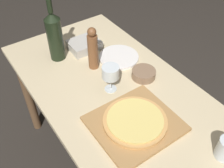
{
  "coord_description": "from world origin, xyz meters",
  "views": [
    {
      "loc": [
        -0.57,
        -0.68,
        1.73
      ],
      "look_at": [
        -0.03,
        0.1,
        0.83
      ],
      "focal_mm": 42.0,
      "sensor_mm": 36.0,
      "label": 1
    }
  ],
  "objects_px": {
    "pepper_mill": "(93,49)",
    "small_bowl": "(144,74)",
    "pizza": "(135,121)",
    "wine_glass": "(111,73)",
    "wine_bottle": "(55,36)"
  },
  "relations": [
    {
      "from": "wine_bottle",
      "to": "pepper_mill",
      "type": "relative_size",
      "value": 1.44
    },
    {
      "from": "wine_glass",
      "to": "small_bowl",
      "type": "distance_m",
      "value": 0.22
    },
    {
      "from": "pizza",
      "to": "small_bowl",
      "type": "xyz_separation_m",
      "value": [
        0.24,
        0.23,
        -0.01
      ]
    },
    {
      "from": "pepper_mill",
      "to": "wine_bottle",
      "type": "bearing_deg",
      "value": 123.16
    },
    {
      "from": "pepper_mill",
      "to": "small_bowl",
      "type": "height_order",
      "value": "pepper_mill"
    },
    {
      "from": "pizza",
      "to": "pepper_mill",
      "type": "bearing_deg",
      "value": 81.77
    },
    {
      "from": "pepper_mill",
      "to": "wine_glass",
      "type": "relative_size",
      "value": 1.71
    },
    {
      "from": "pepper_mill",
      "to": "small_bowl",
      "type": "relative_size",
      "value": 1.96
    },
    {
      "from": "pepper_mill",
      "to": "wine_glass",
      "type": "xyz_separation_m",
      "value": [
        -0.03,
        -0.21,
        -0.01
      ]
    },
    {
      "from": "pepper_mill",
      "to": "wine_glass",
      "type": "distance_m",
      "value": 0.21
    },
    {
      "from": "wine_glass",
      "to": "pizza",
      "type": "bearing_deg",
      "value": -99.2
    },
    {
      "from": "pepper_mill",
      "to": "small_bowl",
      "type": "distance_m",
      "value": 0.31
    },
    {
      "from": "pepper_mill",
      "to": "small_bowl",
      "type": "bearing_deg",
      "value": -52.34
    },
    {
      "from": "pizza",
      "to": "pepper_mill",
      "type": "xyz_separation_m",
      "value": [
        0.07,
        0.46,
        0.09
      ]
    },
    {
      "from": "pizza",
      "to": "wine_glass",
      "type": "distance_m",
      "value": 0.27
    }
  ]
}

